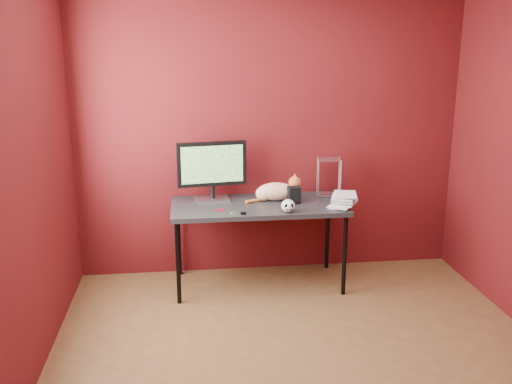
{
  "coord_description": "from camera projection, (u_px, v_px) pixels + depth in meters",
  "views": [
    {
      "loc": [
        -0.74,
        -3.32,
        2.14
      ],
      "look_at": [
        -0.2,
        1.15,
        0.92
      ],
      "focal_mm": 40.0,
      "sensor_mm": 36.0,
      "label": 1
    }
  ],
  "objects": [
    {
      "name": "desk",
      "position": [
        258.0,
        209.0,
        4.94
      ],
      "size": [
        1.5,
        0.7,
        0.75
      ],
      "color": "black",
      "rests_on": "ground"
    },
    {
      "name": "pocket_knife",
      "position": [
        219.0,
        210.0,
        4.73
      ],
      "size": [
        0.07,
        0.03,
        0.01
      ],
      "primitive_type": "cube",
      "rotation": [
        0.0,
        0.0,
        0.09
      ],
      "color": "#AD0D22",
      "rests_on": "desk"
    },
    {
      "name": "washer",
      "position": [
        233.0,
        213.0,
        4.67
      ],
      "size": [
        0.05,
        0.05,
        0.0
      ],
      "primitive_type": "cylinder",
      "color": "#B9B8BE",
      "rests_on": "desk"
    },
    {
      "name": "black_gadget",
      "position": [
        243.0,
        213.0,
        4.63
      ],
      "size": [
        0.05,
        0.03,
        0.02
      ],
      "primitive_type": "cube",
      "rotation": [
        0.0,
        0.0,
        0.11
      ],
      "color": "black",
      "rests_on": "desk"
    },
    {
      "name": "skull_mug",
      "position": [
        288.0,
        206.0,
        4.67
      ],
      "size": [
        0.11,
        0.11,
        0.11
      ],
      "rotation": [
        0.0,
        0.0,
        -0.01
      ],
      "color": "silver",
      "rests_on": "desk"
    },
    {
      "name": "room",
      "position": [
        311.0,
        156.0,
        3.45
      ],
      "size": [
        3.52,
        3.52,
        2.61
      ],
      "color": "brown",
      "rests_on": "ground"
    },
    {
      "name": "monitor",
      "position": [
        212.0,
        168.0,
        4.95
      ],
      "size": [
        0.61,
        0.23,
        0.53
      ],
      "rotation": [
        0.0,
        0.0,
        0.14
      ],
      "color": "#B9B8BE",
      "rests_on": "desk"
    },
    {
      "name": "book_stack",
      "position": [
        335.0,
        135.0,
        4.73
      ],
      "size": [
        0.29,
        0.3,
        1.22
      ],
      "rotation": [
        0.0,
        0.0,
        -0.43
      ],
      "color": "beige",
      "rests_on": "desk"
    },
    {
      "name": "wire_rack",
      "position": [
        329.0,
        177.0,
        5.16
      ],
      "size": [
        0.22,
        0.19,
        0.34
      ],
      "rotation": [
        0.0,
        0.0,
        -0.16
      ],
      "color": "#B9B8BE",
      "rests_on": "desk"
    },
    {
      "name": "cat",
      "position": [
        276.0,
        191.0,
        5.02
      ],
      "size": [
        0.5,
        0.19,
        0.23
      ],
      "rotation": [
        0.0,
        0.0,
        -0.03
      ],
      "color": "orange",
      "rests_on": "desk"
    },
    {
      "name": "speaker",
      "position": [
        294.0,
        195.0,
        4.95
      ],
      "size": [
        0.12,
        0.12,
        0.14
      ],
      "rotation": [
        0.0,
        0.0,
        0.1
      ],
      "color": "black",
      "rests_on": "desk"
    }
  ]
}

